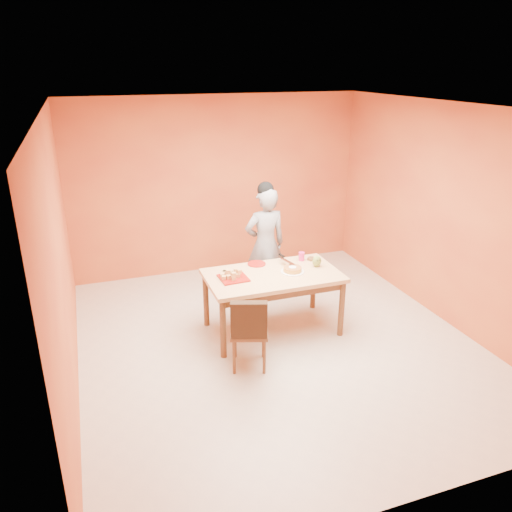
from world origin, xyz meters
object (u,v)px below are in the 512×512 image
object	(u,v)px
checker_tin	(311,259)
dining_chair	(250,330)
magenta_glass	(302,256)
egg_ornament	(317,261)
sponge_cake	(292,269)
dining_table	(273,281)
pastry_platter	(233,278)
red_dinner_plate	(257,264)
person	(265,245)

from	to	relation	value
checker_tin	dining_chair	bearing A→B (deg)	-141.38
dining_chair	magenta_glass	bearing A→B (deg)	61.65
egg_ornament	magenta_glass	world-z (taller)	egg_ornament
sponge_cake	dining_table	bearing A→B (deg)	173.42
pastry_platter	red_dinner_plate	world-z (taller)	pastry_platter
egg_ornament	dining_table	bearing A→B (deg)	-176.88
egg_ornament	checker_tin	bearing A→B (deg)	81.36
dining_table	sponge_cake	size ratio (longest dim) A/B	7.27
pastry_platter	dining_table	bearing A→B (deg)	-2.34
pastry_platter	person	bearing A→B (deg)	50.49
dining_chair	person	bearing A→B (deg)	82.97
egg_ornament	checker_tin	xyz separation A→B (m)	(0.03, 0.22, -0.06)
dining_table	magenta_glass	size ratio (longest dim) A/B	14.64
sponge_cake	egg_ornament	bearing A→B (deg)	9.59
dining_chair	sponge_cake	world-z (taller)	dining_chair
dining_chair	pastry_platter	bearing A→B (deg)	106.21
red_dinner_plate	magenta_glass	world-z (taller)	magenta_glass
pastry_platter	checker_tin	bearing A→B (deg)	11.90
egg_ornament	checker_tin	world-z (taller)	egg_ornament
dining_chair	egg_ornament	size ratio (longest dim) A/B	6.07
sponge_cake	magenta_glass	xyz separation A→B (m)	(0.26, 0.31, 0.02)
dining_chair	magenta_glass	world-z (taller)	magenta_glass
egg_ornament	magenta_glass	size ratio (longest dim) A/B	1.31
dining_table	pastry_platter	world-z (taller)	pastry_platter
egg_ornament	checker_tin	size ratio (longest dim) A/B	1.37
dining_table	pastry_platter	size ratio (longest dim) A/B	5.05
egg_ornament	person	bearing A→B (deg)	112.64
dining_table	person	distance (m)	0.93
dining_table	magenta_glass	world-z (taller)	magenta_glass
dining_chair	person	xyz separation A→B (m)	(0.75, 1.56, 0.35)
egg_ornament	magenta_glass	xyz separation A→B (m)	(-0.09, 0.25, -0.02)
person	sponge_cake	distance (m)	0.92
sponge_cake	egg_ornament	distance (m)	0.36
sponge_cake	egg_ornament	size ratio (longest dim) A/B	1.54
magenta_glass	dining_table	bearing A→B (deg)	-150.31
pastry_platter	sponge_cake	xyz separation A→B (m)	(0.73, -0.05, 0.03)
dining_chair	magenta_glass	distance (m)	1.44
dining_table	red_dinner_plate	world-z (taller)	red_dinner_plate
dining_table	egg_ornament	bearing A→B (deg)	3.03
magenta_glass	red_dinner_plate	bearing A→B (deg)	173.77
sponge_cake	egg_ornament	xyz separation A→B (m)	(0.35, 0.06, 0.03)
sponge_cake	magenta_glass	world-z (taller)	magenta_glass
egg_ornament	checker_tin	distance (m)	0.23
red_dinner_plate	magenta_glass	xyz separation A→B (m)	(0.58, -0.06, 0.05)
person	magenta_glass	world-z (taller)	person
dining_table	checker_tin	distance (m)	0.69
sponge_cake	checker_tin	size ratio (longest dim) A/B	2.11
sponge_cake	person	bearing A→B (deg)	90.47
dining_chair	egg_ornament	world-z (taller)	egg_ornament
checker_tin	sponge_cake	bearing A→B (deg)	-143.74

